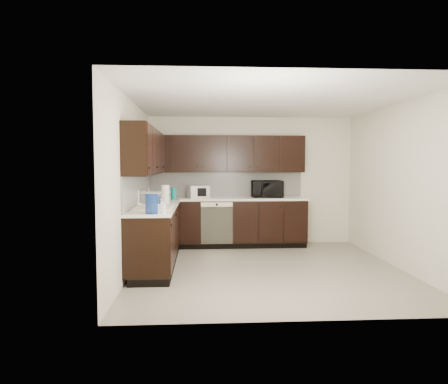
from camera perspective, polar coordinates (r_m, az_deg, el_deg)
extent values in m
plane|color=gray|center=(6.14, 6.18, -10.90)|extent=(4.00, 4.00, 0.00)
plane|color=white|center=(6.01, 6.36, 12.81)|extent=(4.00, 4.00, 0.00)
cube|color=beige|center=(7.92, 3.85, 1.63)|extent=(4.00, 0.02, 2.50)
cube|color=beige|center=(5.95, -13.09, 0.75)|extent=(0.02, 4.00, 2.50)
cube|color=beige|center=(6.58, 23.70, 0.82)|extent=(0.02, 4.00, 2.50)
cube|color=beige|center=(3.99, 11.07, -0.77)|extent=(4.00, 0.02, 2.50)
cube|color=black|center=(7.65, 0.38, -4.47)|extent=(3.00, 0.60, 0.90)
cube|color=black|center=(6.30, -9.80, -6.37)|extent=(0.60, 2.20, 0.90)
cube|color=black|center=(7.75, 0.36, -7.36)|extent=(3.00, 0.54, 0.10)
cube|color=black|center=(6.38, -9.49, -9.91)|extent=(0.54, 2.20, 0.10)
cube|color=white|center=(7.60, 0.38, -0.96)|extent=(3.03, 0.63, 0.04)
cube|color=white|center=(6.23, -9.86, -2.11)|extent=(0.63, 2.23, 0.04)
cube|color=silver|center=(7.87, 0.24, 1.11)|extent=(3.00, 0.02, 0.48)
cube|color=silver|center=(6.54, -12.09, 0.43)|extent=(0.02, 2.80, 0.48)
cube|color=black|center=(7.71, 0.32, 5.44)|extent=(3.00, 0.33, 0.70)
cube|color=black|center=(6.35, -11.03, 5.67)|extent=(0.33, 2.47, 0.70)
cube|color=#F8F0CB|center=(7.35, -1.03, -4.43)|extent=(0.58, 0.02, 0.78)
cube|color=#F8F0CB|center=(7.30, -1.04, -1.79)|extent=(0.58, 0.03, 0.08)
cylinder|color=black|center=(7.28, -1.03, -1.81)|extent=(0.04, 0.02, 0.04)
cube|color=#F8F0CB|center=(5.93, -9.99, -2.18)|extent=(0.54, 0.82, 0.03)
cube|color=#F8F0CB|center=(5.74, -10.21, -3.24)|extent=(0.42, 0.34, 0.16)
cube|color=#F8F0CB|center=(6.13, -9.77, -2.77)|extent=(0.42, 0.34, 0.16)
cylinder|color=silver|center=(5.94, -12.12, -0.98)|extent=(0.03, 0.03, 0.26)
cylinder|color=silver|center=(5.93, -11.65, 0.18)|extent=(0.14, 0.02, 0.02)
cylinder|color=#B2B2B7|center=(5.74, -10.22, -2.94)|extent=(0.20, 0.20, 0.10)
imported|color=black|center=(7.70, 6.14, 0.43)|extent=(0.58, 0.40, 0.32)
imported|color=gray|center=(5.21, -8.92, -2.01)|extent=(0.11, 0.11, 0.19)
imported|color=gray|center=(6.86, -10.66, -0.42)|extent=(0.11, 0.11, 0.23)
cube|color=silver|center=(7.55, -3.69, 0.05)|extent=(0.44, 0.38, 0.24)
cube|color=white|center=(6.63, -9.71, -0.81)|extent=(0.45, 0.34, 0.18)
cylinder|color=navy|center=(5.22, -10.27, -1.68)|extent=(0.20, 0.20, 0.25)
cylinder|color=#0B7D75|center=(7.24, -7.20, -0.21)|extent=(0.11, 0.11, 0.22)
cylinder|color=white|center=(6.47, -8.41, -0.35)|extent=(0.16, 0.16, 0.30)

